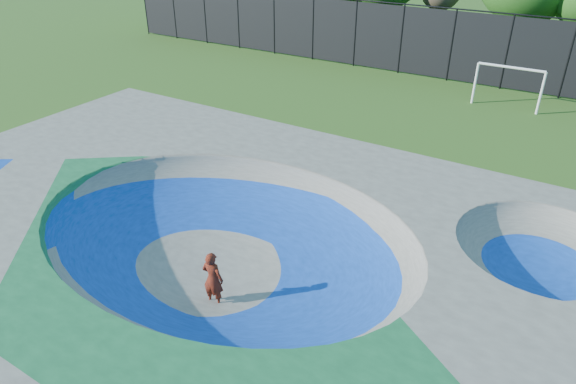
% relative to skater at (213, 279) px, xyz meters
% --- Properties ---
extents(ground, '(120.00, 120.00, 0.00)m').
position_rel_skater_xyz_m(ground, '(-0.64, 1.30, -0.78)').
color(ground, '#2C5216').
rests_on(ground, ground).
extents(skate_deck, '(22.00, 14.00, 1.50)m').
position_rel_skater_xyz_m(skate_deck, '(-0.64, 1.30, -0.03)').
color(skate_deck, gray).
rests_on(skate_deck, ground).
extents(skater, '(0.61, 0.44, 1.57)m').
position_rel_skater_xyz_m(skater, '(0.00, 0.00, 0.00)').
color(skater, '#B42B0E').
rests_on(skater, ground).
extents(skateboard, '(0.79, 0.27, 0.05)m').
position_rel_skater_xyz_m(skateboard, '(0.00, 0.00, -0.76)').
color(skateboard, black).
rests_on(skateboard, ground).
extents(soccer_goal, '(3.24, 0.12, 2.14)m').
position_rel_skater_xyz_m(soccer_goal, '(3.20, 19.07, 0.70)').
color(soccer_goal, white).
rests_on(soccer_goal, ground).
extents(fence, '(48.09, 0.09, 4.04)m').
position_rel_skater_xyz_m(fence, '(-0.64, 22.30, 1.31)').
color(fence, black).
rests_on(fence, ground).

